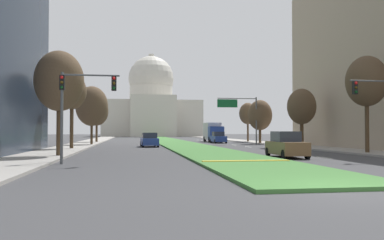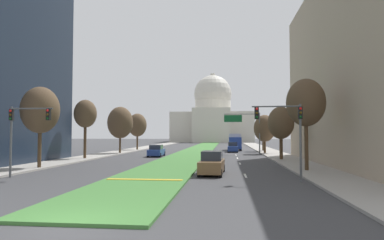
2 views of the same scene
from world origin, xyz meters
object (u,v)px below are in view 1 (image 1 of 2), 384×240
traffic_light_near_left (77,97)px  box_truck_delivery (213,132)px  capitol_building (151,107)px  sedan_lead_stopped (286,145)px  sedan_midblock (149,140)px  overhead_guide_sign (242,110)px  street_tree_right_near (366,82)px  street_tree_right_mid (302,107)px  street_tree_left_far (92,106)px  street_tree_right_distant (248,114)px  street_tree_left_mid (72,92)px  street_tree_left_near (59,81)px  sedan_distant (218,138)px  street_tree_right_far (260,115)px  street_tree_left_distant (97,111)px

traffic_light_near_left → box_truck_delivery: traffic_light_near_left is taller
capitol_building → box_truck_delivery: bearing=-83.9°
sedan_lead_stopped → sedan_midblock: (-8.69, 19.59, -0.07)m
overhead_guide_sign → capitol_building: bearing=96.1°
capitol_building → sedan_midblock: bearing=-93.0°
traffic_light_near_left → sedan_midblock: size_ratio=1.12×
street_tree_right_near → street_tree_right_mid: size_ratio=1.21×
street_tree_left_far → street_tree_right_distant: street_tree_left_far is taller
street_tree_right_near → street_tree_left_far: 32.45m
street_tree_right_distant → box_truck_delivery: (-5.01, 3.44, -2.92)m
street_tree_left_mid → street_tree_right_distant: (24.34, 21.30, -1.07)m
overhead_guide_sign → street_tree_right_near: bearing=-81.1°
sedan_midblock → sedan_lead_stopped: bearing=-66.1°
street_tree_right_near → sedan_lead_stopped: 9.66m
street_tree_left_near → sedan_distant: size_ratio=1.64×
street_tree_right_far → traffic_light_near_left: bearing=-124.5°
sedan_midblock → street_tree_right_far: bearing=25.7°
traffic_light_near_left → sedan_lead_stopped: 14.51m
street_tree_right_mid → street_tree_right_distant: 20.52m
street_tree_right_distant → sedan_midblock: (-16.46, -15.41, -3.82)m
capitol_building → box_truck_delivery: (7.05, -66.45, -8.05)m
capitol_building → street_tree_left_mid: capitol_building is taller
sedan_midblock → box_truck_delivery: 22.08m
street_tree_left_mid → street_tree_left_far: bearing=85.7°
sedan_distant → box_truck_delivery: box_truck_delivery is taller
street_tree_left_mid → sedan_lead_stopped: (16.57, -13.71, -4.82)m
street_tree_left_mid → street_tree_left_near: bearing=-86.1°
street_tree_right_distant → street_tree_left_distant: bearing=176.8°
overhead_guide_sign → street_tree_left_far: 19.95m
sedan_distant → box_truck_delivery: bearing=85.4°
traffic_light_near_left → overhead_guide_sign: overhead_guide_sign is taller
street_tree_left_mid → street_tree_right_distant: size_ratio=1.18×
sedan_lead_stopped → street_tree_right_far: bearing=75.2°
street_tree_right_far → sedan_midblock: size_ratio=1.34×
sedan_lead_stopped → box_truck_delivery: (2.77, 38.44, 0.83)m
street_tree_right_far → sedan_lead_stopped: 28.35m
traffic_light_near_left → street_tree_left_far: (-1.93, 28.25, 1.18)m
traffic_light_near_left → sedan_midblock: 23.71m
street_tree_right_mid → box_truck_delivery: 24.62m
sedan_lead_stopped → traffic_light_near_left: bearing=-166.3°
sedan_midblock → sedan_distant: 16.59m
street_tree_right_distant → overhead_guide_sign: bearing=-111.8°
capitol_building → street_tree_right_far: bearing=-81.6°
street_tree_right_near → street_tree_right_distant: 32.40m
street_tree_left_distant → street_tree_right_distant: size_ratio=1.12×
traffic_light_near_left → street_tree_left_distant: street_tree_left_distant is taller
street_tree_left_mid → street_tree_right_far: bearing=29.6°
street_tree_right_mid → street_tree_right_far: (-0.49, 12.75, -0.44)m
street_tree_left_near → street_tree_left_mid: street_tree_left_near is taller
street_tree_left_near → street_tree_left_far: size_ratio=1.00×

